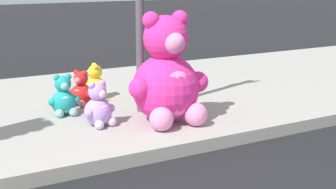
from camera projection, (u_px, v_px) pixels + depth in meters
sidewalk at (49, 112)px, 6.95m from camera, size 28.00×4.40×0.15m
plush_pink_large at (167, 79)px, 6.14m from camera, size 1.04×0.92×1.35m
plush_teal at (64, 99)px, 6.52m from camera, size 0.41×0.37×0.53m
plush_red at (81, 91)px, 6.99m from camera, size 0.35×0.34×0.49m
plush_yellow at (94, 84)px, 7.37m from camera, size 0.36×0.39×0.51m
plush_tan at (170, 79)px, 7.45m from camera, size 0.48×0.48×0.67m
plush_lavender at (99, 108)px, 6.05m from camera, size 0.41×0.38×0.54m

